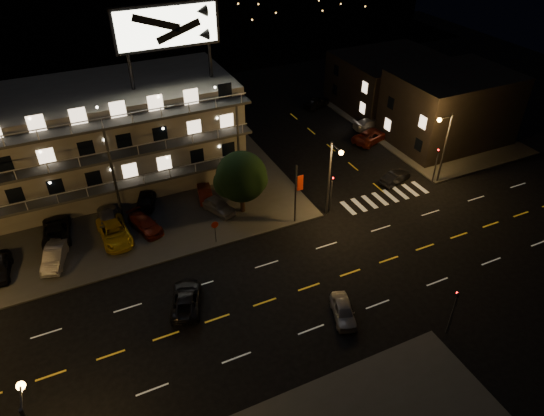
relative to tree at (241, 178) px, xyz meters
name	(u,v)px	position (x,y,z in m)	size (l,w,h in m)	color
ground	(287,294)	(-1.03, -12.10, -4.00)	(140.00, 140.00, 0.00)	black
curb_nw	(76,207)	(-15.03, 7.90, -3.92)	(44.00, 24.00, 0.15)	#3B3B38
curb_ne	(422,126)	(28.97, 7.90, -3.92)	(16.00, 24.00, 0.15)	#3B3B38
motel	(100,136)	(-10.98, 11.78, 1.34)	(28.00, 13.80, 18.10)	gray
side_bldg_front	(449,108)	(28.96, 3.90, 0.25)	(14.06, 10.00, 8.50)	black
side_bldg_back	(389,81)	(28.96, 15.90, -0.50)	(14.06, 12.00, 7.00)	black
streetlight_nc	(332,173)	(7.47, -4.17, 0.96)	(0.44, 1.92, 8.00)	#2D2D30
streetlight_ne	(444,142)	(21.10, -3.80, 0.96)	(1.92, 0.44, 8.00)	#2D2D30
signal_nw	(331,190)	(7.97, -3.61, -1.43)	(0.20, 0.27, 4.60)	#2D2D30
signal_sw	(454,308)	(7.97, -20.60, -1.43)	(0.20, 0.27, 4.60)	#2D2D30
signal_ne	(437,162)	(20.97, -3.60, -1.43)	(0.27, 0.20, 4.60)	#2D2D30
banner_north	(296,193)	(4.05, -3.70, -0.57)	(0.83, 0.16, 6.40)	#2D2D30
stop_sign	(215,229)	(-4.03, -3.53, -2.29)	(0.91, 0.11, 2.61)	#2D2D30
tree	(241,178)	(0.00, 0.00, 0.00)	(5.15, 4.95, 6.48)	black
lot_car_1	(55,256)	(-17.55, -0.26, -3.12)	(1.54, 4.41, 1.45)	gray
lot_car_2	(115,232)	(-12.26, 0.85, -3.10)	(2.50, 5.42, 1.51)	gold
lot_car_3	(145,224)	(-9.42, 1.09, -3.21)	(1.80, 4.43, 1.29)	#611B0D
lot_car_4	(218,205)	(-2.20, 0.98, -3.16)	(1.63, 4.06, 1.38)	gray
lot_car_6	(56,230)	(-17.08, 3.58, -3.12)	(2.43, 5.26, 1.46)	black
lot_car_7	(108,217)	(-12.40, 3.57, -3.15)	(1.96, 4.81, 1.40)	gray
lot_car_8	(146,197)	(-8.30, 5.31, -3.09)	(1.80, 4.48, 1.53)	black
lot_car_9	(205,193)	(-2.62, 3.79, -3.22)	(1.34, 3.85, 1.27)	#611B0D
side_car_0	(395,177)	(17.21, -1.89, -3.37)	(1.34, 3.83, 1.26)	black
side_car_1	(371,136)	(20.31, 7.29, -3.26)	(2.45, 5.31, 1.48)	#611B0D
side_car_2	(372,124)	(22.45, 10.04, -3.26)	(2.06, 5.06, 1.47)	gray
side_car_3	(316,102)	(19.35, 19.45, -3.26)	(1.75, 4.36, 1.49)	black
road_car_east	(343,311)	(1.78, -16.01, -3.36)	(1.51, 3.76, 1.28)	gray
road_car_west	(186,299)	(-8.72, -9.78, -3.34)	(2.20, 4.77, 1.32)	black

